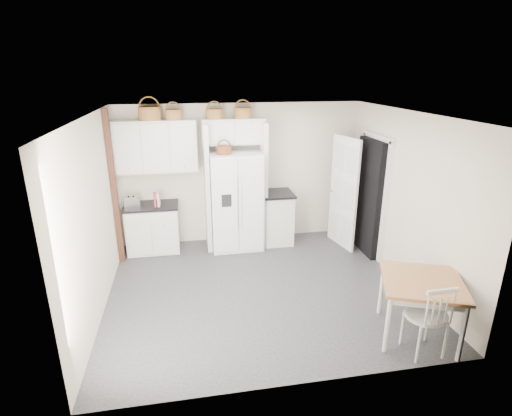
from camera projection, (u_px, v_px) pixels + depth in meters
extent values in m
plane|color=#25242A|center=(261.00, 288.00, 6.09)|extent=(4.50, 4.50, 0.00)
plane|color=white|center=(261.00, 115.00, 5.24)|extent=(4.50, 4.50, 0.00)
plane|color=beige|center=(241.00, 174.00, 7.52)|extent=(4.50, 0.00, 4.50)
plane|color=beige|center=(94.00, 218.00, 5.28)|extent=(0.00, 4.00, 4.00)
plane|color=beige|center=(407.00, 199.00, 6.04)|extent=(0.00, 4.00, 4.00)
cube|color=white|center=(236.00, 201.00, 7.29)|extent=(0.92, 0.74, 1.78)
cube|color=silver|center=(153.00, 229.00, 7.25)|extent=(0.91, 0.57, 0.84)
cube|color=silver|center=(277.00, 218.00, 7.62)|extent=(0.54, 0.65, 0.95)
cube|color=brown|center=(419.00, 308.00, 4.90)|extent=(1.21, 1.21, 0.77)
cube|color=silver|center=(426.00, 315.00, 4.57)|extent=(0.50, 0.46, 0.99)
cube|color=black|center=(151.00, 206.00, 7.11)|extent=(0.95, 0.61, 0.04)
cube|color=black|center=(277.00, 193.00, 7.46)|extent=(0.58, 0.69, 0.04)
cube|color=silver|center=(131.00, 202.00, 6.97)|extent=(0.30, 0.22, 0.19)
cube|color=#AF1F33|center=(155.00, 200.00, 7.00)|extent=(0.05, 0.16, 0.23)
cube|color=beige|center=(159.00, 199.00, 7.01)|extent=(0.04, 0.17, 0.25)
cylinder|color=brown|center=(150.00, 113.00, 6.72)|extent=(0.38, 0.38, 0.22)
cylinder|color=brown|center=(173.00, 115.00, 6.80)|extent=(0.29, 0.29, 0.17)
cylinder|color=brown|center=(214.00, 114.00, 6.91)|extent=(0.29, 0.29, 0.17)
cylinder|color=brown|center=(243.00, 113.00, 6.99)|extent=(0.31, 0.31, 0.18)
cylinder|color=#5E2312|center=(224.00, 150.00, 6.84)|extent=(0.26, 0.26, 0.14)
cube|color=silver|center=(156.00, 146.00, 6.91)|extent=(1.40, 0.34, 0.90)
cube|color=silver|center=(233.00, 131.00, 7.07)|extent=(1.12, 0.34, 0.45)
cube|color=silver|center=(207.00, 187.00, 7.18)|extent=(0.08, 0.60, 2.30)
cube|color=silver|center=(263.00, 185.00, 7.35)|extent=(0.08, 0.60, 2.30)
cube|color=#42271A|center=(114.00, 189.00, 6.55)|extent=(0.09, 0.09, 2.60)
cube|color=black|center=(370.00, 197.00, 7.05)|extent=(0.18, 0.85, 2.05)
cube|color=white|center=(344.00, 193.00, 7.30)|extent=(0.21, 0.79, 2.05)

